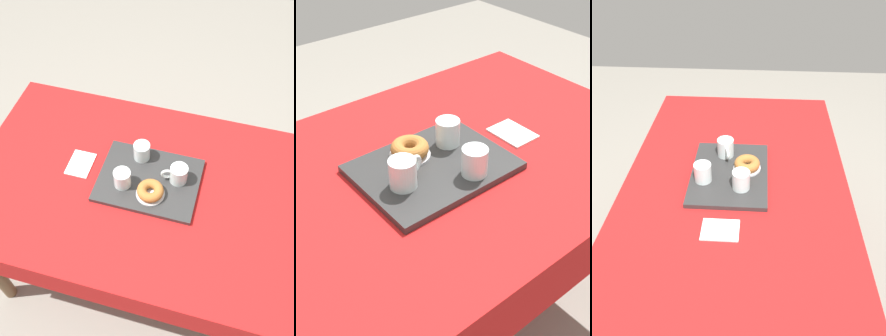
# 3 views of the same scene
# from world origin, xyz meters

# --- Properties ---
(ground_plane) EXTENTS (6.00, 6.00, 0.00)m
(ground_plane) POSITION_xyz_m (0.00, 0.00, 0.00)
(ground_plane) COLOR gray
(dining_table) EXTENTS (1.49, 0.94, 0.77)m
(dining_table) POSITION_xyz_m (0.00, 0.00, 0.67)
(dining_table) COLOR red
(dining_table) RESTS_ON ground
(serving_tray) EXTENTS (0.42, 0.32, 0.02)m
(serving_tray) POSITION_xyz_m (0.02, 0.03, 0.78)
(serving_tray) COLOR #2D2D2D
(serving_tray) RESTS_ON dining_table
(tea_mug_left) EXTENTS (0.11, 0.07, 0.08)m
(tea_mug_left) POSITION_xyz_m (0.14, 0.06, 0.83)
(tea_mug_left) COLOR silver
(tea_mug_left) RESTS_ON serving_tray
(water_glass_near) EXTENTS (0.07, 0.07, 0.08)m
(water_glass_near) POSITION_xyz_m (-0.08, -0.03, 0.82)
(water_glass_near) COLOR silver
(water_glass_near) RESTS_ON serving_tray
(water_glass_far) EXTENTS (0.07, 0.07, 0.08)m
(water_glass_far) POSITION_xyz_m (-0.04, 0.13, 0.82)
(water_glass_far) COLOR silver
(water_glass_far) RESTS_ON serving_tray
(donut_plate_left) EXTENTS (0.12, 0.12, 0.01)m
(donut_plate_left) POSITION_xyz_m (0.04, -0.04, 0.79)
(donut_plate_left) COLOR silver
(donut_plate_left) RESTS_ON serving_tray
(sugar_donut_left) EXTENTS (0.11, 0.11, 0.04)m
(sugar_donut_left) POSITION_xyz_m (0.04, -0.04, 0.81)
(sugar_donut_left) COLOR #A3662D
(sugar_donut_left) RESTS_ON donut_plate_left
(paper_napkin) EXTENTS (0.10, 0.14, 0.01)m
(paper_napkin) POSITION_xyz_m (-0.30, 0.04, 0.77)
(paper_napkin) COLOR white
(paper_napkin) RESTS_ON dining_table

